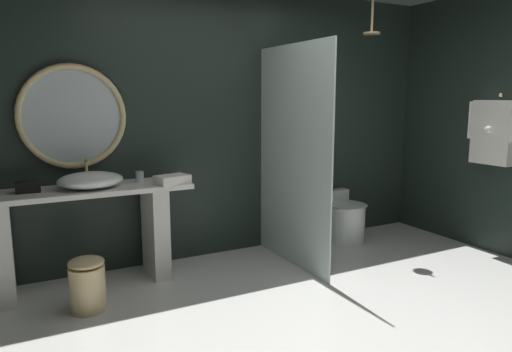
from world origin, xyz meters
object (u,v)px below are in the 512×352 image
at_px(vessel_sink, 90,180).
at_px(rain_shower_head, 372,29).
at_px(tumbler_cup, 140,177).
at_px(folded_hand_towel, 172,180).
at_px(tissue_box, 28,187).
at_px(toilet, 342,217).
at_px(waste_bin, 87,284).
at_px(round_wall_mirror, 73,117).
at_px(hanging_bathrobe, 493,130).

bearing_deg(vessel_sink, rain_shower_head, -3.75).
xyz_separation_m(tumbler_cup, rain_shower_head, (2.30, -0.26, 1.34)).
xyz_separation_m(rain_shower_head, folded_hand_towel, (-2.07, 0.05, -1.35)).
relative_size(tumbler_cup, tissue_box, 0.54).
bearing_deg(toilet, rain_shower_head, -64.63).
distance_m(vessel_sink, toilet, 2.68).
xyz_separation_m(tumbler_cup, tissue_box, (-0.87, -0.03, -0.01)).
bearing_deg(folded_hand_towel, waste_bin, -157.09).
xyz_separation_m(toilet, waste_bin, (-2.73, -0.51, -0.05)).
xyz_separation_m(round_wall_mirror, hanging_bathrobe, (3.69, -1.22, -0.16)).
relative_size(tissue_box, hanging_bathrobe, 0.26).
bearing_deg(round_wall_mirror, folded_hand_towel, -28.63).
relative_size(round_wall_mirror, waste_bin, 2.13).
bearing_deg(waste_bin, tissue_box, 123.23).
height_order(tumbler_cup, hanging_bathrobe, hanging_bathrobe).
height_order(round_wall_mirror, rain_shower_head, rain_shower_head).
height_order(tissue_box, folded_hand_towel, tissue_box).
distance_m(waste_bin, folded_hand_towel, 1.07).
distance_m(vessel_sink, folded_hand_towel, 0.65).
xyz_separation_m(tumbler_cup, round_wall_mirror, (-0.49, 0.18, 0.52)).
bearing_deg(rain_shower_head, round_wall_mirror, 170.96).
relative_size(hanging_bathrobe, toilet, 1.09).
relative_size(tumbler_cup, round_wall_mirror, 0.11).
bearing_deg(hanging_bathrobe, round_wall_mirror, 161.75).
bearing_deg(tumbler_cup, folded_hand_towel, -42.85).
relative_size(round_wall_mirror, toilet, 1.39).
bearing_deg(vessel_sink, toilet, 1.33).
bearing_deg(toilet, vessel_sink, -178.67).
relative_size(vessel_sink, toilet, 0.82).
relative_size(tissue_box, folded_hand_towel, 0.64).
bearing_deg(tissue_box, hanging_bathrobe, -13.83).
bearing_deg(waste_bin, rain_shower_head, 5.44).
bearing_deg(tissue_box, round_wall_mirror, 28.93).
height_order(vessel_sink, toilet, vessel_sink).
xyz_separation_m(waste_bin, folded_hand_towel, (0.77, 0.33, 0.66)).
bearing_deg(tumbler_cup, toilet, -0.61).
height_order(hanging_bathrobe, waste_bin, hanging_bathrobe).
height_order(rain_shower_head, hanging_bathrobe, rain_shower_head).
distance_m(tumbler_cup, folded_hand_towel, 0.30).
distance_m(rain_shower_head, folded_hand_towel, 2.47).
relative_size(tissue_box, waste_bin, 0.44).
bearing_deg(waste_bin, tumbler_cup, 44.26).
xyz_separation_m(rain_shower_head, toilet, (-0.11, 0.24, -1.97)).
relative_size(rain_shower_head, hanging_bathrobe, 0.48).
bearing_deg(hanging_bathrobe, tissue_box, 166.17).
bearing_deg(folded_hand_towel, hanging_bathrobe, -15.54).
distance_m(round_wall_mirror, rain_shower_head, 2.94).
distance_m(tumbler_cup, tissue_box, 0.87).
xyz_separation_m(round_wall_mirror, rain_shower_head, (2.78, -0.44, 0.82)).
distance_m(hanging_bathrobe, waste_bin, 3.91).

